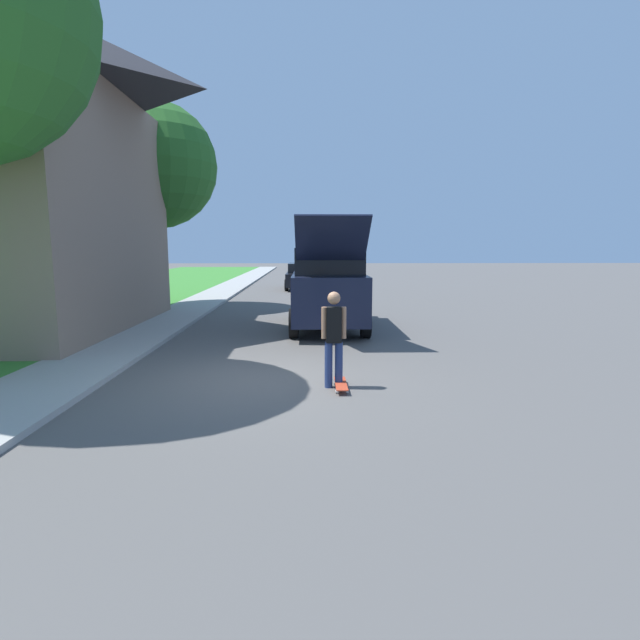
{
  "coord_description": "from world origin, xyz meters",
  "views": [
    {
      "loc": [
        0.8,
        -8.63,
        2.34
      ],
      "look_at": [
        1.02,
        1.03,
        0.9
      ],
      "focal_mm": 28.0,
      "sensor_mm": 36.0,
      "label": 1
    }
  ],
  "objects": [
    {
      "name": "skateboarder",
      "position": [
        1.21,
        -0.57,
        0.88
      ],
      "size": [
        0.41,
        0.21,
        1.6
      ],
      "color": "navy",
      "rests_on": "ground_plane"
    },
    {
      "name": "skateboard",
      "position": [
        1.32,
        -0.67,
        0.08
      ],
      "size": [
        0.2,
        0.83,
        0.1
      ],
      "color": "#B73D23",
      "rests_on": "ground_plane"
    },
    {
      "name": "sidewalk",
      "position": [
        -3.6,
        6.0,
        0.05
      ],
      "size": [
        1.8,
        80.0,
        0.1
      ],
      "color": "#9E9E99",
      "rests_on": "ground_plane"
    },
    {
      "name": "car_down_street",
      "position": [
        0.47,
        18.77,
        0.7
      ],
      "size": [
        1.87,
        4.21,
        1.41
      ],
      "color": "black",
      "rests_on": "ground_plane"
    },
    {
      "name": "suv_parked",
      "position": [
        1.33,
        5.53,
        1.24
      ],
      "size": [
        2.08,
        5.71,
        3.01
      ],
      "color": "black",
      "rests_on": "ground_plane"
    },
    {
      "name": "lawn",
      "position": [
        -8.0,
        6.0,
        0.04
      ],
      "size": [
        10.0,
        80.0,
        0.08
      ],
      "color": "#387F2D",
      "rests_on": "ground_plane"
    },
    {
      "name": "ground_plane",
      "position": [
        0.0,
        0.0,
        0.0
      ],
      "size": [
        120.0,
        120.0,
        0.0
      ],
      "primitive_type": "plane",
      "color": "#54514F"
    },
    {
      "name": "lawn_tree_far",
      "position": [
        -4.89,
        10.46,
        5.26
      ],
      "size": [
        4.6,
        4.6,
        7.5
      ],
      "color": "brown",
      "rests_on": "lawn"
    }
  ]
}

